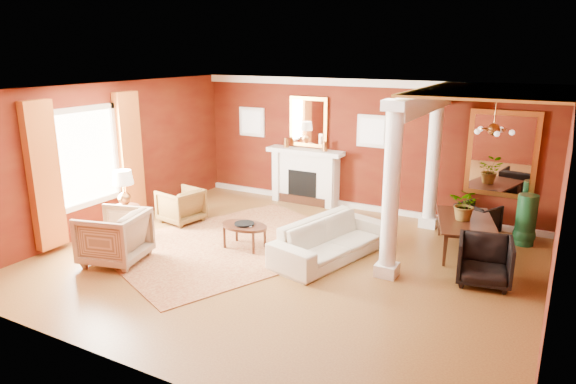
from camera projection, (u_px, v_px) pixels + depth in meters
The scene contains 27 objects.
ground at pixel (285, 262), 8.79m from camera, with size 8.00×8.00×0.00m, color brown.
room_shell at pixel (285, 146), 8.25m from camera, with size 8.04×7.04×2.92m.
fireplace at pixel (305, 176), 12.02m from camera, with size 1.85×0.42×1.29m.
overmantel_mirror at pixel (308, 122), 11.80m from camera, with size 0.95×0.07×1.15m.
flank_window_left at pixel (252, 122), 12.55m from camera, with size 0.70×0.07×0.70m.
flank_window_right at pixel (373, 131), 11.12m from camera, with size 0.70×0.07×0.70m.
left_window at pixel (90, 164), 9.70m from camera, with size 0.21×2.55×2.60m.
column_front at pixel (391, 190), 7.87m from camera, with size 0.36×0.36×2.80m.
column_back at pixel (433, 158), 10.15m from camera, with size 0.36×0.36×2.80m.
header_beam at pixel (423, 103), 8.91m from camera, with size 0.30×3.20×0.32m, color white.
amber_ceiling at pixel (494, 91), 8.18m from camera, with size 2.30×3.40×0.04m, color gold.
dining_mirror at pixel (502, 154), 9.95m from camera, with size 1.30×0.07×1.70m.
chandelier at pixel (494, 130), 8.37m from camera, with size 0.60×0.62×0.75m.
crown_trim at pixel (363, 83), 10.96m from camera, with size 8.00×0.08×0.16m, color white.
base_trim at pixel (359, 206), 11.70m from camera, with size 8.00×0.08×0.12m, color white.
rug at pixel (232, 244), 9.55m from camera, with size 3.20×4.27×0.02m, color maroon.
sofa at pixel (331, 233), 8.85m from camera, with size 2.32×0.68×0.91m, color beige.
armchair_leopard at pixel (181, 204), 10.71m from camera, with size 0.77×0.72×0.79m, color black.
armchair_stripe at pixel (114, 234), 8.65m from camera, with size 0.97×0.91×1.00m, color tan.
coffee_table at pixel (244, 227), 9.29m from camera, with size 0.89×0.89×0.45m.
coffee_book at pixel (243, 219), 9.21m from camera, with size 0.17×0.02×0.23m, color black.
side_table at pixel (124, 194), 9.71m from camera, with size 0.53×0.53×1.33m.
dining_table at pixel (467, 227), 9.12m from camera, with size 1.68×0.59×0.94m, color black.
dining_chair_near at pixel (485, 259), 7.88m from camera, with size 0.78×0.73×0.81m, color black.
dining_chair_far at pixel (478, 217), 10.01m from camera, with size 0.67×0.63×0.69m, color black.
green_urn at pixel (525, 225), 9.48m from camera, with size 0.40×0.40×0.97m.
potted_plant at pixel (467, 189), 8.93m from camera, with size 0.53×0.59×0.46m, color #26591E.
Camera 1 is at (3.96, -7.12, 3.51)m, focal length 32.00 mm.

